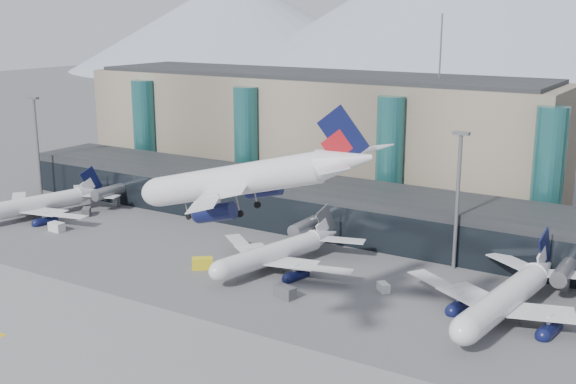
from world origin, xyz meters
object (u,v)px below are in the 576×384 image
at_px(veh_c, 285,292).
at_px(veh_a, 57,227).
at_px(jet_parked_left, 45,198).
at_px(hero_jet, 257,171).
at_px(jet_parked_right, 513,286).
at_px(jet_parked_mid, 284,245).
at_px(veh_e, 523,310).
at_px(veh_g, 383,287).
at_px(veh_h, 202,263).
at_px(lightmast_mid, 458,193).
at_px(lightmast_left, 37,141).
at_px(veh_f, 86,212).

bearing_deg(veh_c, veh_a, -171.01).
height_order(jet_parked_left, veh_a, jet_parked_left).
bearing_deg(hero_jet, jet_parked_right, 47.83).
xyz_separation_m(jet_parked_mid, veh_c, (8.52, -13.01, -3.12)).
distance_m(jet_parked_right, veh_e, 4.29).
height_order(jet_parked_mid, veh_a, jet_parked_mid).
distance_m(jet_parked_mid, veh_e, 43.94).
xyz_separation_m(hero_jet, veh_c, (-9.31, 21.40, -25.61)).
distance_m(jet_parked_left, veh_g, 87.03).
relative_size(jet_parked_left, veh_a, 10.00).
bearing_deg(jet_parked_right, veh_h, 106.24).
bearing_deg(veh_e, veh_g, -151.89).
height_order(lightmast_mid, jet_parked_left, lightmast_mid).
height_order(veh_a, veh_e, veh_a).
relative_size(jet_parked_mid, veh_e, 13.08).
height_order(lightmast_mid, jet_parked_right, lightmast_mid).
bearing_deg(jet_parked_right, jet_parked_left, 96.50).
bearing_deg(jet_parked_right, jet_parked_mid, 96.68).
bearing_deg(veh_g, jet_parked_left, -137.94).
distance_m(jet_parked_right, veh_h, 55.18).
height_order(hero_jet, veh_g, hero_jet).
relative_size(hero_jet, jet_parked_left, 1.00).
bearing_deg(jet_parked_left, veh_a, -107.73).
relative_size(lightmast_left, lightmast_mid, 1.00).
relative_size(jet_parked_mid, veh_c, 9.33).
bearing_deg(lightmast_left, veh_g, -7.94).
xyz_separation_m(hero_jet, veh_f, (-75.58, 39.46, -25.70)).
height_order(jet_parked_mid, veh_h, jet_parked_mid).
height_order(jet_parked_left, veh_h, jet_parked_left).
height_order(jet_parked_mid, veh_e, jet_parked_mid).
relative_size(lightmast_left, jet_parked_left, 0.73).
bearing_deg(veh_e, lightmast_mid, 159.20).
distance_m(lightmast_left, veh_e, 127.65).
bearing_deg(veh_h, veh_f, 124.47).
distance_m(veh_a, veh_f, 12.91).
relative_size(jet_parked_mid, veh_g, 13.22).
relative_size(jet_parked_left, veh_f, 10.66).
relative_size(lightmast_left, hero_jet, 0.73).
height_order(lightmast_mid, veh_c, lightmast_mid).
xyz_separation_m(veh_g, veh_h, (-33.19, -7.37, 0.31)).
bearing_deg(veh_a, jet_parked_mid, 10.39).
distance_m(veh_c, veh_g, 16.92).
distance_m(lightmast_left, veh_c, 95.59).
height_order(jet_parked_left, veh_e, jet_parked_left).
bearing_deg(lightmast_mid, hero_jet, -100.84).
distance_m(lightmast_left, veh_g, 105.68).
bearing_deg(veh_f, jet_parked_mid, -133.83).
distance_m(jet_parked_mid, veh_h, 15.41).
relative_size(veh_a, veh_h, 0.91).
bearing_deg(veh_h, jet_parked_right, -28.42).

